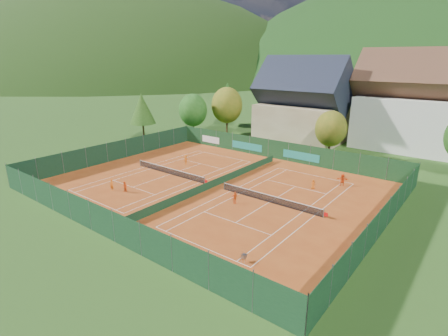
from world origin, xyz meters
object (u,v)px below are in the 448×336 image
chalet (302,107)px  hotel_block_a (421,108)px  player_left_near (112,185)px  player_left_mid (125,187)px  ball_hopper (244,256)px  player_left_far (186,160)px  player_right_far_a (313,184)px  player_right_far_b (342,180)px  player_right_near (235,198)px

chalet → hotel_block_a: (19.00, 6.00, 0.76)m
player_left_near → player_left_mid: size_ratio=1.05×
ball_hopper → player_left_mid: size_ratio=0.58×
player_left_far → player_right_far_a: player_left_far is taller
chalet → player_left_far: chalet is taller
player_left_mid → player_right_far_b: player_right_far_b is taller
chalet → player_right_far_b: chalet is taller
player_left_mid → player_left_far: (-2.20, 12.86, 0.07)m
player_left_far → player_left_mid: bearing=89.5°
player_left_far → player_right_far_a: size_ratio=1.25×
player_left_near → player_left_mid: 1.85m
ball_hopper → player_left_far: player_left_far is taller
ball_hopper → hotel_block_a: bearing=86.0°
player_left_near → player_right_far_b: size_ratio=0.92×
hotel_block_a → player_left_near: hotel_block_a is taller
ball_hopper → player_right_near: 11.71m
player_left_far → player_right_far_a: (19.63, 2.21, -0.15)m
chalet → player_right_far_b: (15.53, -19.66, -5.83)m
chalet → hotel_block_a: hotel_block_a is taller
player_right_far_b → player_left_far: bearing=-6.7°
player_left_mid → player_right_far_b: bearing=40.5°
hotel_block_a → player_right_far_b: (-3.47, -25.66, -6.59)m
player_right_far_a → chalet: bearing=-81.1°
ball_hopper → player_right_near: size_ratio=0.57×
player_right_near → player_right_far_b: bearing=-3.4°
hotel_block_a → player_left_far: 40.85m
chalet → player_right_far_a: 27.13m
player_left_near → player_left_mid: player_left_near is taller
player_left_near → player_right_far_b: bearing=28.0°
player_right_near → player_left_far: bearing=89.5°
player_left_far → player_right_near: (14.65, -7.41, -0.06)m
player_left_near → player_left_far: bearing=78.6°
player_left_near → player_left_mid: bearing=5.7°
player_left_far → player_right_near: 16.42m
hotel_block_a → player_left_mid: hotel_block_a is taller
player_right_far_b → player_left_mid: bearing=22.0°
hotel_block_a → player_right_far_b: hotel_block_a is taller
player_right_near → player_left_mid: bearing=140.0°
player_left_near → player_left_mid: (1.75, 0.60, -0.03)m
player_left_mid → player_right_near: size_ratio=0.98×
player_left_mid → player_left_far: size_ratio=0.91×
chalet → ball_hopper: bearing=-69.4°
player_right_near → player_right_far_a: 10.83m
player_left_far → chalet: bearing=-114.8°
player_left_mid → player_right_far_b: size_ratio=0.87×
player_right_near → chalet: bearing=40.4°
chalet → player_left_far: 26.68m
chalet → player_left_mid: bearing=-96.5°
player_right_far_a → player_right_near: bearing=41.9°
player_right_near → player_right_far_b: size_ratio=0.89×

